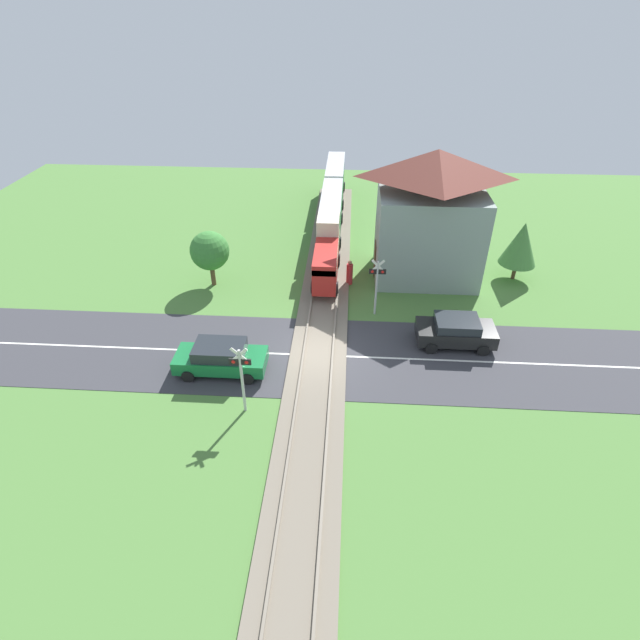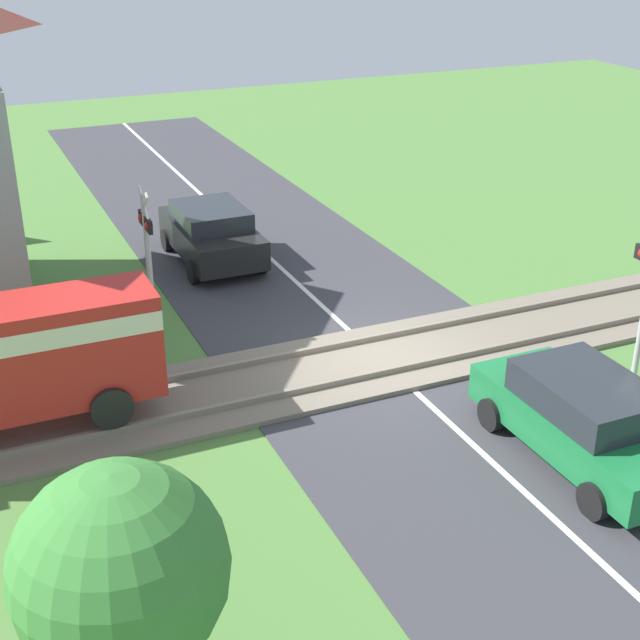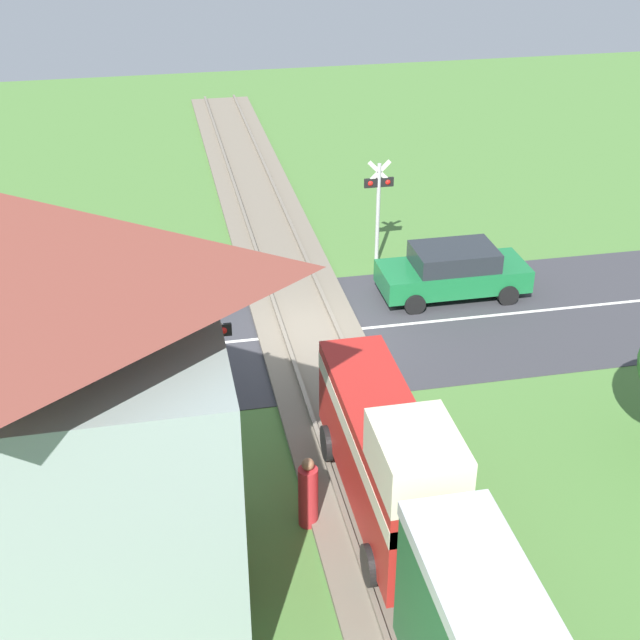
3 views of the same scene
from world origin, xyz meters
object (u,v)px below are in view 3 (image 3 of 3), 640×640
at_px(car_near_crossing, 453,271).
at_px(car_far_side, 38,364).
at_px(crossing_signal_east_approach, 212,352).
at_px(pedestrian_by_station, 308,494).
at_px(crossing_signal_west_approach, 378,199).
at_px(station_building, 27,435).

xyz_separation_m(car_near_crossing, car_far_side, (11.34, 2.88, 0.00)).
xyz_separation_m(crossing_signal_east_approach, pedestrian_by_station, (-1.46, 3.29, -1.43)).
xyz_separation_m(car_far_side, crossing_signal_east_approach, (-3.97, 2.55, 1.35)).
relative_size(car_far_side, pedestrian_by_station, 2.49).
height_order(crossing_signal_west_approach, station_building, station_building).
bearing_deg(station_building, crossing_signal_east_approach, -124.14).
relative_size(car_near_crossing, crossing_signal_west_approach, 1.27).
xyz_separation_m(crossing_signal_west_approach, crossing_signal_east_approach, (5.78, 7.99, 0.00)).
xyz_separation_m(car_near_crossing, crossing_signal_east_approach, (7.37, 5.43, 1.35)).
bearing_deg(car_near_crossing, crossing_signal_west_approach, -58.02).
bearing_deg(crossing_signal_west_approach, pedestrian_by_station, 69.05).
height_order(car_far_side, station_building, station_building).
bearing_deg(car_near_crossing, car_far_side, 14.25).
bearing_deg(pedestrian_by_station, crossing_signal_west_approach, -110.95).
bearing_deg(crossing_signal_east_approach, car_near_crossing, -143.61).
distance_m(car_near_crossing, pedestrian_by_station, 10.54).
distance_m(car_near_crossing, crossing_signal_west_approach, 3.30).
height_order(car_near_crossing, crossing_signal_east_approach, crossing_signal_east_approach).
bearing_deg(pedestrian_by_station, car_near_crossing, -124.12).
xyz_separation_m(car_far_side, crossing_signal_west_approach, (-9.75, -5.43, 1.35)).
distance_m(car_near_crossing, station_building, 14.92).
height_order(crossing_signal_east_approach, pedestrian_by_station, crossing_signal_east_approach).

